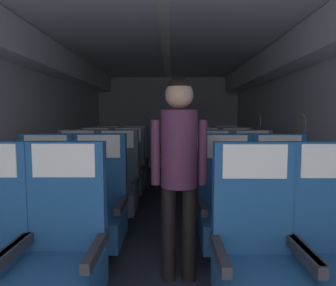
% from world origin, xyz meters
% --- Properties ---
extents(ground, '(3.76, 7.62, 0.02)m').
position_xyz_m(ground, '(0.00, 3.61, -0.01)').
color(ground, '#2D3342').
extents(fuselage_shell, '(3.64, 7.27, 2.32)m').
position_xyz_m(fuselage_shell, '(0.00, 3.89, 1.67)').
color(fuselage_shell, silver).
rests_on(fuselage_shell, ground).
extents(seat_a_left_aisle, '(0.50, 0.51, 1.13)m').
position_xyz_m(seat_a_left_aisle, '(-0.56, 1.48, 0.48)').
color(seat_a_left_aisle, '#38383D').
rests_on(seat_a_left_aisle, ground).
extents(seat_a_right_window, '(0.50, 0.51, 1.13)m').
position_xyz_m(seat_a_right_window, '(0.56, 1.46, 0.48)').
color(seat_a_right_window, '#38383D').
rests_on(seat_a_right_window, ground).
extents(seat_b_left_window, '(0.50, 0.51, 1.13)m').
position_xyz_m(seat_b_left_window, '(-1.02, 2.30, 0.48)').
color(seat_b_left_window, '#38383D').
rests_on(seat_b_left_window, ground).
extents(seat_b_left_aisle, '(0.50, 0.51, 1.13)m').
position_xyz_m(seat_b_left_aisle, '(-0.56, 2.32, 0.48)').
color(seat_b_left_aisle, '#38383D').
rests_on(seat_b_left_aisle, ground).
extents(seat_b_right_aisle, '(0.50, 0.51, 1.13)m').
position_xyz_m(seat_b_right_aisle, '(1.02, 2.32, 0.48)').
color(seat_b_right_aisle, '#38383D').
rests_on(seat_b_right_aisle, ground).
extents(seat_b_right_window, '(0.50, 0.51, 1.13)m').
position_xyz_m(seat_b_right_window, '(0.55, 2.31, 0.48)').
color(seat_b_right_window, '#38383D').
rests_on(seat_b_right_window, ground).
extents(seat_c_left_window, '(0.50, 0.51, 1.13)m').
position_xyz_m(seat_c_left_window, '(-1.02, 3.16, 0.48)').
color(seat_c_left_window, '#38383D').
rests_on(seat_c_left_window, ground).
extents(seat_c_left_aisle, '(0.50, 0.51, 1.13)m').
position_xyz_m(seat_c_left_aisle, '(-0.55, 3.15, 0.48)').
color(seat_c_left_aisle, '#38383D').
rests_on(seat_c_left_aisle, ground).
extents(seat_c_right_aisle, '(0.50, 0.51, 1.13)m').
position_xyz_m(seat_c_right_aisle, '(1.01, 3.15, 0.48)').
color(seat_c_right_aisle, '#38383D').
rests_on(seat_c_right_aisle, ground).
extents(seat_c_right_window, '(0.50, 0.51, 1.13)m').
position_xyz_m(seat_c_right_window, '(0.55, 3.13, 0.48)').
color(seat_c_right_window, '#38383D').
rests_on(seat_c_right_window, ground).
extents(seat_d_left_window, '(0.50, 0.51, 1.13)m').
position_xyz_m(seat_d_left_window, '(-1.02, 3.98, 0.48)').
color(seat_d_left_window, '#38383D').
rests_on(seat_d_left_window, ground).
extents(seat_d_left_aisle, '(0.50, 0.51, 1.13)m').
position_xyz_m(seat_d_left_aisle, '(-0.55, 3.98, 0.48)').
color(seat_d_left_aisle, '#38383D').
rests_on(seat_d_left_aisle, ground).
extents(seat_d_right_aisle, '(0.50, 0.51, 1.13)m').
position_xyz_m(seat_d_right_aisle, '(1.01, 3.98, 0.48)').
color(seat_d_right_aisle, '#38383D').
rests_on(seat_d_right_aisle, ground).
extents(seat_d_right_window, '(0.50, 0.51, 1.13)m').
position_xyz_m(seat_d_right_window, '(0.56, 3.99, 0.48)').
color(seat_d_right_window, '#38383D').
rests_on(seat_d_right_window, ground).
extents(seat_e_left_window, '(0.50, 0.51, 1.13)m').
position_xyz_m(seat_e_left_window, '(-1.03, 4.83, 0.48)').
color(seat_e_left_window, '#38383D').
rests_on(seat_e_left_window, ground).
extents(seat_e_left_aisle, '(0.50, 0.51, 1.13)m').
position_xyz_m(seat_e_left_aisle, '(-0.56, 4.80, 0.48)').
color(seat_e_left_aisle, '#38383D').
rests_on(seat_e_left_aisle, ground).
extents(seat_e_right_aisle, '(0.50, 0.51, 1.13)m').
position_xyz_m(seat_e_right_aisle, '(1.03, 4.82, 0.48)').
color(seat_e_right_aisle, '#38383D').
rests_on(seat_e_right_aisle, ground).
extents(seat_e_right_window, '(0.50, 0.51, 1.13)m').
position_xyz_m(seat_e_right_window, '(0.55, 4.80, 0.48)').
color(seat_e_right_window, '#38383D').
rests_on(seat_e_right_window, ground).
extents(flight_attendant, '(0.43, 0.28, 1.58)m').
position_xyz_m(flight_attendant, '(0.13, 2.09, 0.97)').
color(flight_attendant, black).
rests_on(flight_attendant, ground).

